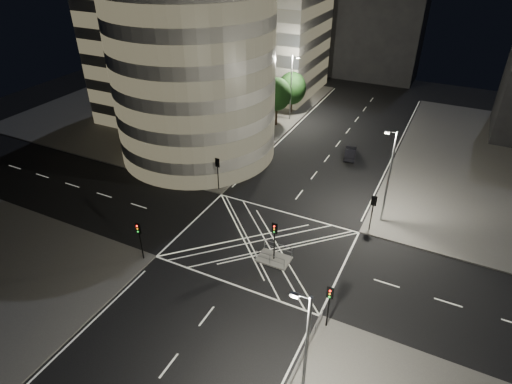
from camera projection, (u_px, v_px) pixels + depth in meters
The scene contains 24 objects.
ground at pixel (261, 244), 41.38m from camera, with size 120.00×120.00×0.00m, color black.
sidewalk_far_left at pixel (177, 106), 72.75m from camera, with size 42.00×42.00×0.15m, color #595653.
central_island at pixel (274, 259), 39.45m from camera, with size 3.00×2.00×0.15m, color slate.
office_tower_curved at pixel (183, 46), 56.69m from camera, with size 30.00×29.00×27.20m.
office_block_rear at pixel (253, 25), 75.63m from camera, with size 24.00×16.00×22.00m, color gray.
building_far_end at pixel (374, 31), 82.16m from camera, with size 18.00×8.00×18.00m, color black.
tree_a at pixel (214, 141), 49.52m from camera, with size 4.89×4.89×7.66m.
tree_b at pixel (238, 125), 54.25m from camera, with size 4.18×4.18×6.93m.
tree_c at pixel (259, 110), 58.85m from camera, with size 4.09×4.09×6.79m.
tree_d at pixel (277, 94), 63.20m from camera, with size 4.25×4.25×7.28m.
tree_e at pixel (292, 88), 68.21m from camera, with size 4.52×4.52×6.57m.
traffic_signal_fl at pixel (218, 168), 48.31m from camera, with size 0.55×0.22×4.00m.
traffic_signal_nl at pixel (139, 234), 37.98m from camera, with size 0.55×0.22×4.00m.
traffic_signal_fr at pixel (373, 207), 41.69m from camera, with size 0.55×0.22×4.00m.
traffic_signal_nr at pixel (329, 300), 31.36m from camera, with size 0.55×0.22×4.00m.
traffic_signal_island at pixel (275, 235), 37.95m from camera, with size 0.55×0.22×4.00m.
street_lamp_left_near at pixel (234, 129), 51.10m from camera, with size 1.25×0.25×10.00m.
street_lamp_left_far at pixel (291, 86), 64.78m from camera, with size 1.25×0.25×10.00m.
street_lamp_right_far at pixel (389, 175), 41.73m from camera, with size 1.25×0.25×10.00m.
street_lamp_right_near at pixel (305, 355), 24.26m from camera, with size 1.25×0.25×10.00m.
railing_near_right at pixel (294, 374), 28.67m from camera, with size 0.06×11.70×1.10m, color slate.
railing_island_south at pixel (270, 260), 38.44m from camera, with size 2.80×0.06×1.10m, color slate.
railing_island_north at pixel (278, 248), 39.81m from camera, with size 2.80×0.06×1.10m, color slate.
sedan at pixel (350, 153), 56.47m from camera, with size 1.42×4.07×1.34m, color black.
Camera 1 is at (13.89, -29.25, 26.27)m, focal length 30.00 mm.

